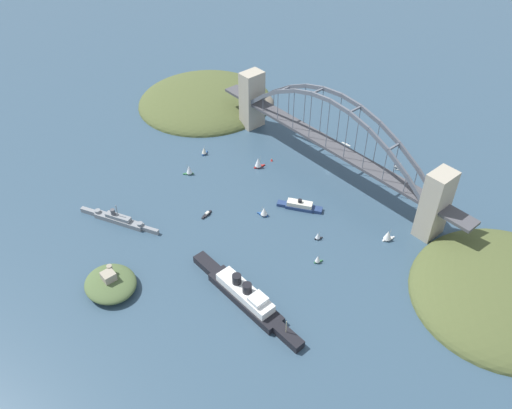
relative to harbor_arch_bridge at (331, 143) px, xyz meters
name	(u,v)px	position (x,y,z in m)	size (l,w,h in m)	color
ground_plane	(328,172)	(0.00, 0.00, -28.78)	(1400.00, 1400.00, 0.00)	#334C60
harbor_arch_bridge	(331,143)	(0.00, 0.00, 0.00)	(260.11, 19.98, 71.10)	#ADA38E
headland_west_shore	(508,294)	(-167.56, 9.31, -28.78)	(118.27, 126.93, 29.15)	#4C562D
headland_east_shore	(208,102)	(162.61, 5.03, -28.78)	(134.00, 136.28, 28.73)	#4C562D
ocean_liner	(245,295)	(-60.44, 141.71, -23.52)	(98.95, 14.32, 17.67)	black
naval_cruiser	(118,219)	(58.69, 165.57, -25.87)	(62.06, 32.98, 16.91)	gray
harbor_ferry_steamer	(300,206)	(-18.29, 51.18, -26.16)	(32.52, 24.60, 8.45)	navy
fort_island_mid_harbor	(111,283)	(4.24, 201.18, -23.87)	(36.31, 32.65, 15.47)	#4C6038
seaplane_taxiing_near_bridge	(399,167)	(-36.41, -48.21, -26.73)	(8.27, 8.39, 4.88)	#B7B7B2
seaplane_second_in_formation	(345,146)	(15.26, -38.76, -26.84)	(9.25, 8.36, 4.70)	#B7B7B2
small_boat_0	(189,170)	(73.79, 90.49, -24.16)	(6.82, 8.12, 9.90)	#2D6B3D
small_boat_1	(258,162)	(43.38, 40.34, -23.50)	(6.78, 10.16, 11.29)	#B2231E
small_boat_2	(318,259)	(-67.35, 82.28, -25.42)	(4.58, 6.34, 7.05)	#2D6B3D
small_boat_3	(388,235)	(-84.55, 28.08, -24.23)	(6.99, 10.13, 9.73)	silver
small_boat_4	(207,214)	(22.11, 110.69, -27.89)	(4.37, 10.95, 2.44)	black
small_boat_5	(318,236)	(-51.29, 65.43, -25.65)	(4.45, 6.14, 6.62)	black
small_boat_6	(204,151)	(89.10, 63.79, -25.01)	(5.30, 7.55, 8.13)	#234C8C
small_boat_7	(264,211)	(-6.52, 77.91, -24.74)	(9.13, 6.59, 8.60)	#234C8C
channel_marker_buoy	(272,160)	(42.79, 25.31, -27.67)	(2.20, 2.20, 2.75)	red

